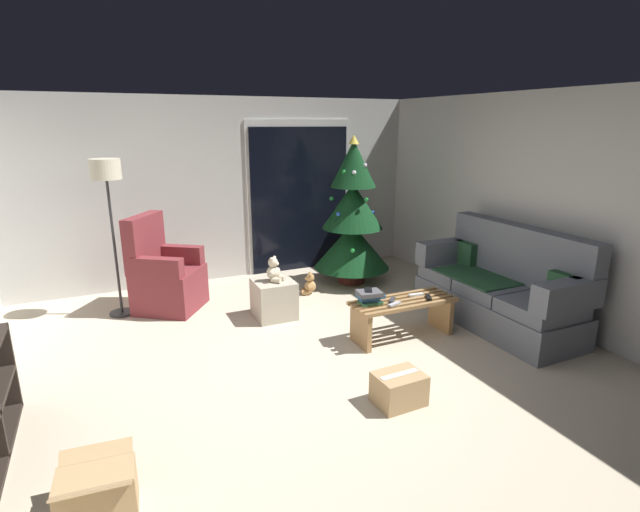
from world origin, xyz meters
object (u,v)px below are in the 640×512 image
coffee_table (403,312)px  cardboard_box_open_near_shelf (97,493)px  cell_phone (368,290)px  ottoman (274,299)px  armchair (165,276)px  christmas_tree (352,220)px  remote_black (429,297)px  teddy_bear_cream (274,271)px  floor_lamp (107,185)px  remote_white (416,295)px  book_stack (370,297)px  couch (500,289)px  cardboard_box_taped_mid_floor (399,389)px  teddy_bear_honey_by_tree (309,285)px  remote_graphite (392,300)px  remote_silver (395,304)px

coffee_table → cardboard_box_open_near_shelf: 3.16m
cell_phone → ottoman: cell_phone is taller
armchair → christmas_tree: bearing=-1.2°
coffee_table → remote_black: (0.26, -0.07, 0.15)m
coffee_table → teddy_bear_cream: size_ratio=3.86×
christmas_tree → teddy_bear_cream: size_ratio=7.04×
coffee_table → floor_lamp: (-2.61, 1.89, 1.23)m
remote_white → book_stack: 0.56m
book_stack → remote_white: bearing=-1.1°
floor_lamp → cardboard_box_open_near_shelf: floor_lamp is taller
book_stack → armchair: size_ratio=0.25×
cardboard_box_open_near_shelf → cell_phone: bearing=27.8°
book_stack → christmas_tree: 1.94m
couch → remote_white: size_ratio=12.46×
remote_white → teddy_bear_cream: teddy_bear_cream is taller
book_stack → cardboard_box_taped_mid_floor: size_ratio=0.74×
cell_phone → christmas_tree: christmas_tree is taller
cardboard_box_taped_mid_floor → cell_phone: bearing=72.6°
cardboard_box_open_near_shelf → teddy_bear_honey_by_tree: bearing=48.4°
remote_graphite → book_stack: book_stack is taller
remote_silver → cardboard_box_taped_mid_floor: remote_silver is taller
coffee_table → ottoman: 1.48m
armchair → teddy_bear_cream: bearing=-36.2°
cell_phone → remote_black: bearing=14.2°
remote_black → cell_phone: bearing=14.4°
armchair → floor_lamp: floor_lamp is taller
remote_white → teddy_bear_cream: bearing=58.1°
remote_white → ottoman: (-1.21, 1.02, -0.21)m
floor_lamp → teddy_bear_honey_by_tree: floor_lamp is taller
book_stack → christmas_tree: bearing=67.1°
christmas_tree → teddy_bear_cream: 1.61m
remote_black → armchair: armchair is taller
remote_graphite → teddy_bear_honey_by_tree: (-0.23, 1.60, -0.30)m
remote_silver → remote_white: bearing=-86.4°
remote_silver → book_stack: book_stack is taller
ottoman → teddy_bear_honey_by_tree: bearing=39.1°
couch → christmas_tree: 2.15m
remote_white → floor_lamp: size_ratio=0.09×
christmas_tree → coffee_table: bearing=-101.6°
ottoman → teddy_bear_cream: 0.34m
coffee_table → teddy_bear_cream: (-1.02, 1.06, 0.28)m
christmas_tree → remote_black: bearing=-93.4°
remote_white → cardboard_box_taped_mid_floor: (-0.90, -1.06, -0.30)m
christmas_tree → floor_lamp: (-2.99, 0.09, 0.61)m
remote_black → remote_graphite: size_ratio=1.00×
cardboard_box_taped_mid_floor → christmas_tree: bearing=68.9°
remote_white → floor_lamp: bearing=64.7°
cardboard_box_taped_mid_floor → floor_lamp: bearing=123.2°
remote_graphite → book_stack: size_ratio=0.55×
remote_white → armchair: armchair is taller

